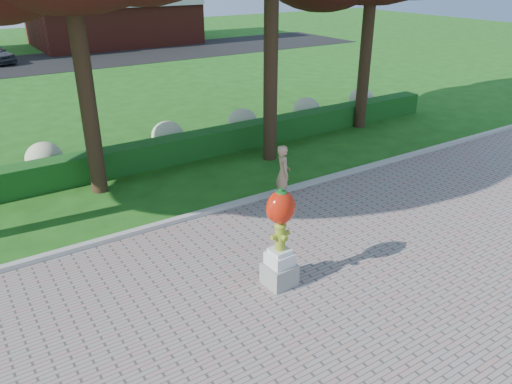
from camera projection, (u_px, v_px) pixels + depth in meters
ground at (281, 267)px, 10.59m from camera, size 100.00×100.00×0.00m
curb at (213, 211)px, 12.84m from camera, size 40.00×0.18×0.15m
lawn_hedge at (152, 154)px, 15.75m from camera, size 24.00×0.70×0.80m
hydrangea_row at (156, 138)px, 16.74m from camera, size 20.10×1.10×0.99m
street at (26, 65)px, 31.91m from camera, size 50.00×8.00×0.02m
building_right at (112, 1)px, 39.13m from camera, size 12.00×8.00×6.40m
hydrant_sculpture at (280, 235)px, 9.51m from camera, size 0.61×0.59×2.09m
woman at (283, 173)px, 13.18m from camera, size 0.56×0.67×1.56m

